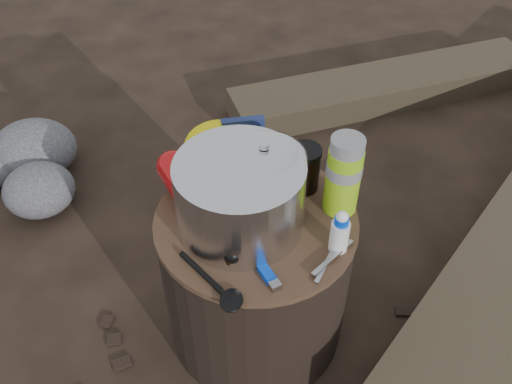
# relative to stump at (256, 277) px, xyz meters

# --- Properties ---
(ground) EXTENTS (60.00, 60.00, 0.00)m
(ground) POSITION_rel_stump_xyz_m (0.00, 0.00, -0.20)
(ground) COLOR black
(ground) RESTS_ON ground
(stump) EXTENTS (0.43, 0.43, 0.40)m
(stump) POSITION_rel_stump_xyz_m (0.00, 0.00, 0.00)
(stump) COLOR black
(stump) RESTS_ON ground
(log_small) EXTENTS (1.23, 0.71, 0.10)m
(log_small) POSITION_rel_stump_xyz_m (0.42, 1.09, -0.15)
(log_small) COLOR #3F3526
(log_small) RESTS_ON ground
(foil_windscreen) EXTENTS (0.26, 0.26, 0.16)m
(foil_windscreen) POSITION_rel_stump_xyz_m (-0.03, -0.02, 0.28)
(foil_windscreen) COLOR silver
(foil_windscreen) RESTS_ON stump
(camping_pot) EXTENTS (0.17, 0.17, 0.17)m
(camping_pot) POSITION_rel_stump_xyz_m (0.01, 0.03, 0.29)
(camping_pot) COLOR silver
(camping_pot) RESTS_ON stump
(fuel_bottle) EXTENTS (0.24, 0.30, 0.08)m
(fuel_bottle) POSITION_rel_stump_xyz_m (-0.13, 0.01, 0.24)
(fuel_bottle) COLOR red
(fuel_bottle) RESTS_ON stump
(thermos) EXTENTS (0.07, 0.07, 0.18)m
(thermos) POSITION_rel_stump_xyz_m (0.18, 0.05, 0.29)
(thermos) COLOR #93CF18
(thermos) RESTS_ON stump
(travel_mug) EXTENTS (0.07, 0.07, 0.11)m
(travel_mug) POSITION_rel_stump_xyz_m (0.10, 0.11, 0.25)
(travel_mug) COLOR black
(travel_mug) RESTS_ON stump
(stuff_sack) EXTENTS (0.17, 0.14, 0.12)m
(stuff_sack) POSITION_rel_stump_xyz_m (-0.09, 0.16, 0.26)
(stuff_sack) COLOR #F8E408
(stuff_sack) RESTS_ON stump
(food_pouch) EXTENTS (0.10, 0.05, 0.12)m
(food_pouch) POSITION_rel_stump_xyz_m (-0.04, 0.18, 0.26)
(food_pouch) COLOR navy
(food_pouch) RESTS_ON stump
(lighter) EXTENTS (0.06, 0.08, 0.01)m
(lighter) POSITION_rel_stump_xyz_m (0.03, -0.14, 0.21)
(lighter) COLOR blue
(lighter) RESTS_ON stump
(pot_grabber) EXTENTS (0.09, 0.12, 0.01)m
(pot_grabber) POSITION_rel_stump_xyz_m (0.15, -0.10, 0.21)
(pot_grabber) COLOR #A7A6AB
(pot_grabber) RESTS_ON stump
(spork) EXTENTS (0.15, 0.14, 0.01)m
(spork) POSITION_rel_stump_xyz_m (-0.09, -0.16, 0.21)
(spork) COLOR black
(spork) RESTS_ON stump
(squeeze_bottle) EXTENTS (0.04, 0.04, 0.09)m
(squeeze_bottle) POSITION_rel_stump_xyz_m (0.17, -0.07, 0.25)
(squeeze_bottle) COLOR white
(squeeze_bottle) RESTS_ON stump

